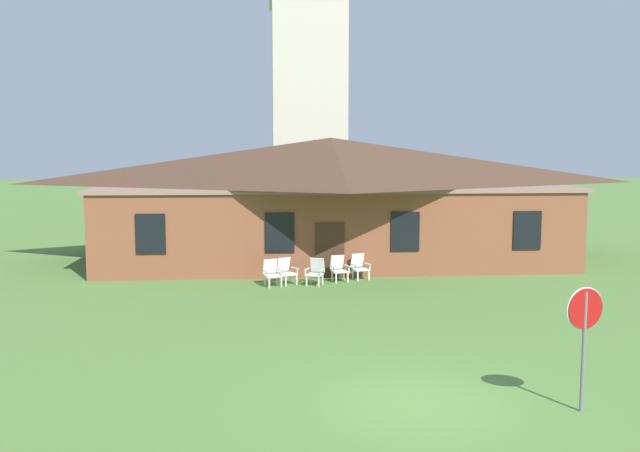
# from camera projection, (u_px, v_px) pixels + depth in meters

# --- Properties ---
(ground_plane) EXTENTS (200.00, 200.00, 0.00)m
(ground_plane) POSITION_uv_depth(u_px,v_px,m) (416.00, 404.00, 13.21)
(ground_plane) COLOR #517A38
(brick_building) EXTENTS (19.89, 10.40, 5.39)m
(brick_building) POSITION_uv_depth(u_px,v_px,m) (331.00, 197.00, 30.80)
(brick_building) COLOR brown
(brick_building) RESTS_ON ground
(dome_tower) EXTENTS (5.18, 5.18, 20.50)m
(dome_tower) POSITION_uv_depth(u_px,v_px,m) (309.00, 80.00, 45.64)
(dome_tower) COLOR beige
(dome_tower) RESTS_ON ground
(stop_sign) EXTENTS (0.78, 0.24, 2.37)m
(stop_sign) POSITION_uv_depth(u_px,v_px,m) (585.00, 324.00, 12.66)
(stop_sign) COLOR slate
(stop_sign) RESTS_ON ground
(lawn_chair_by_porch) EXTENTS (0.77, 0.82, 0.96)m
(lawn_chair_by_porch) POSITION_uv_depth(u_px,v_px,m) (272.00, 272.00, 24.54)
(lawn_chair_by_porch) COLOR silver
(lawn_chair_by_porch) RESTS_ON ground
(lawn_chair_near_door) EXTENTS (0.83, 0.86, 0.96)m
(lawn_chair_near_door) POSITION_uv_depth(u_px,v_px,m) (286.00, 270.00, 24.89)
(lawn_chair_near_door) COLOR white
(lawn_chair_near_door) RESTS_ON ground
(lawn_chair_left_end) EXTENTS (0.79, 0.83, 0.96)m
(lawn_chair_left_end) POSITION_uv_depth(u_px,v_px,m) (316.00, 271.00, 24.77)
(lawn_chair_left_end) COLOR silver
(lawn_chair_left_end) RESTS_ON ground
(lawn_chair_middle) EXTENTS (0.74, 0.78, 0.96)m
(lawn_chair_middle) POSITION_uv_depth(u_px,v_px,m) (339.00, 268.00, 25.43)
(lawn_chair_middle) COLOR white
(lawn_chair_middle) RESTS_ON ground
(lawn_chair_right_end) EXTENTS (0.75, 0.81, 0.96)m
(lawn_chair_right_end) POSITION_uv_depth(u_px,v_px,m) (359.00, 266.00, 25.84)
(lawn_chair_right_end) COLOR white
(lawn_chair_right_end) RESTS_ON ground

